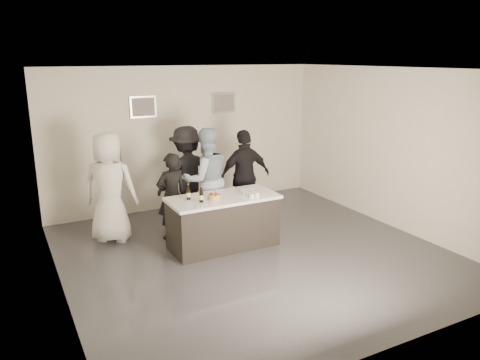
{
  "coord_description": "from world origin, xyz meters",
  "views": [
    {
      "loc": [
        -3.57,
        -6.29,
        3.19
      ],
      "look_at": [
        0.0,
        0.5,
        1.15
      ],
      "focal_mm": 35.0,
      "sensor_mm": 36.0,
      "label": 1
    }
  ],
  "objects_px": {
    "person_main_blue": "(206,180)",
    "beer_bottle_b": "(201,195)",
    "person_main_black": "(172,196)",
    "person_guest_right": "(245,176)",
    "person_guest_back": "(187,174)",
    "bar_counter": "(223,222)",
    "beer_bottle_a": "(188,192)",
    "person_guest_left": "(110,187)",
    "cake": "(214,197)"
  },
  "relations": [
    {
      "from": "beer_bottle_b",
      "to": "person_guest_left",
      "type": "height_order",
      "value": "person_guest_left"
    },
    {
      "from": "bar_counter",
      "to": "beer_bottle_a",
      "type": "height_order",
      "value": "beer_bottle_a"
    },
    {
      "from": "cake",
      "to": "person_guest_left",
      "type": "bearing_deg",
      "value": 138.6
    },
    {
      "from": "beer_bottle_b",
      "to": "person_guest_back",
      "type": "distance_m",
      "value": 1.7
    },
    {
      "from": "beer_bottle_a",
      "to": "person_main_blue",
      "type": "xyz_separation_m",
      "value": [
        0.67,
        0.81,
        -0.06
      ]
    },
    {
      "from": "cake",
      "to": "beer_bottle_b",
      "type": "distance_m",
      "value": 0.27
    },
    {
      "from": "cake",
      "to": "beer_bottle_a",
      "type": "relative_size",
      "value": 0.78
    },
    {
      "from": "cake",
      "to": "person_main_black",
      "type": "xyz_separation_m",
      "value": [
        -0.44,
        0.85,
        -0.15
      ]
    },
    {
      "from": "person_main_black",
      "to": "person_guest_back",
      "type": "height_order",
      "value": "person_guest_back"
    },
    {
      "from": "beer_bottle_b",
      "to": "person_guest_right",
      "type": "relative_size",
      "value": 0.14
    },
    {
      "from": "person_main_black",
      "to": "person_guest_back",
      "type": "bearing_deg",
      "value": -135.82
    },
    {
      "from": "bar_counter",
      "to": "cake",
      "type": "height_order",
      "value": "cake"
    },
    {
      "from": "person_main_black",
      "to": "person_main_blue",
      "type": "xyz_separation_m",
      "value": [
        0.73,
        0.14,
        0.19
      ]
    },
    {
      "from": "beer_bottle_a",
      "to": "person_main_blue",
      "type": "height_order",
      "value": "person_main_blue"
    },
    {
      "from": "person_main_black",
      "to": "person_guest_left",
      "type": "distance_m",
      "value": 1.08
    },
    {
      "from": "beer_bottle_a",
      "to": "beer_bottle_b",
      "type": "relative_size",
      "value": 1.0
    },
    {
      "from": "beer_bottle_a",
      "to": "person_guest_left",
      "type": "bearing_deg",
      "value": 134.24
    },
    {
      "from": "bar_counter",
      "to": "person_guest_right",
      "type": "height_order",
      "value": "person_guest_right"
    },
    {
      "from": "beer_bottle_b",
      "to": "person_main_black",
      "type": "bearing_deg",
      "value": 101.6
    },
    {
      "from": "person_main_black",
      "to": "person_guest_right",
      "type": "xyz_separation_m",
      "value": [
        1.59,
        0.22,
        0.13
      ]
    },
    {
      "from": "person_main_blue",
      "to": "person_guest_left",
      "type": "xyz_separation_m",
      "value": [
        -1.71,
        0.26,
        0.01
      ]
    },
    {
      "from": "person_guest_left",
      "to": "person_guest_back",
      "type": "xyz_separation_m",
      "value": [
        1.58,
        0.34,
        -0.03
      ]
    },
    {
      "from": "bar_counter",
      "to": "person_guest_right",
      "type": "distance_m",
      "value": 1.45
    },
    {
      "from": "person_guest_left",
      "to": "person_main_blue",
      "type": "bearing_deg",
      "value": -154.77
    },
    {
      "from": "person_main_black",
      "to": "cake",
      "type": "bearing_deg",
      "value": 110.06
    },
    {
      "from": "person_main_black",
      "to": "person_guest_right",
      "type": "bearing_deg",
      "value": -179.34
    },
    {
      "from": "person_guest_left",
      "to": "person_guest_back",
      "type": "bearing_deg",
      "value": -133.95
    },
    {
      "from": "person_guest_back",
      "to": "person_main_black",
      "type": "bearing_deg",
      "value": 47.1
    },
    {
      "from": "beer_bottle_a",
      "to": "person_main_black",
      "type": "xyz_separation_m",
      "value": [
        -0.06,
        0.67,
        -0.25
      ]
    },
    {
      "from": "person_main_black",
      "to": "beer_bottle_a",
      "type": "bearing_deg",
      "value": 87.84
    },
    {
      "from": "bar_counter",
      "to": "person_guest_right",
      "type": "relative_size",
      "value": 1.02
    },
    {
      "from": "beer_bottle_b",
      "to": "bar_counter",
      "type": "bearing_deg",
      "value": 16.22
    },
    {
      "from": "person_main_blue",
      "to": "person_guest_right",
      "type": "relative_size",
      "value": 1.06
    },
    {
      "from": "beer_bottle_a",
      "to": "person_guest_back",
      "type": "bearing_deg",
      "value": 69.22
    },
    {
      "from": "beer_bottle_b",
      "to": "person_guest_left",
      "type": "bearing_deg",
      "value": 131.86
    },
    {
      "from": "person_guest_right",
      "to": "person_main_black",
      "type": "bearing_deg",
      "value": 8.58
    },
    {
      "from": "person_main_blue",
      "to": "beer_bottle_b",
      "type": "bearing_deg",
      "value": 65.05
    },
    {
      "from": "cake",
      "to": "beer_bottle_b",
      "type": "bearing_deg",
      "value": -168.0
    },
    {
      "from": "beer_bottle_a",
      "to": "beer_bottle_b",
      "type": "bearing_deg",
      "value": -61.47
    },
    {
      "from": "beer_bottle_a",
      "to": "beer_bottle_b",
      "type": "distance_m",
      "value": 0.27
    },
    {
      "from": "bar_counter",
      "to": "person_main_blue",
      "type": "distance_m",
      "value": 1.05
    },
    {
      "from": "cake",
      "to": "beer_bottle_b",
      "type": "height_order",
      "value": "beer_bottle_b"
    },
    {
      "from": "person_guest_back",
      "to": "beer_bottle_a",
      "type": "bearing_deg",
      "value": 65.06
    },
    {
      "from": "person_main_blue",
      "to": "cake",
      "type": "bearing_deg",
      "value": 76.11
    },
    {
      "from": "beer_bottle_a",
      "to": "person_main_blue",
      "type": "distance_m",
      "value": 1.05
    },
    {
      "from": "bar_counter",
      "to": "person_main_black",
      "type": "xyz_separation_m",
      "value": [
        -0.63,
        0.78,
        0.33
      ]
    },
    {
      "from": "cake",
      "to": "person_main_blue",
      "type": "bearing_deg",
      "value": 73.55
    },
    {
      "from": "beer_bottle_b",
      "to": "person_guest_back",
      "type": "xyz_separation_m",
      "value": [
        0.41,
        1.64,
        -0.08
      ]
    },
    {
      "from": "person_guest_left",
      "to": "person_guest_right",
      "type": "bearing_deg",
      "value": -150.13
    },
    {
      "from": "beer_bottle_a",
      "to": "person_guest_left",
      "type": "distance_m",
      "value": 1.5
    }
  ]
}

